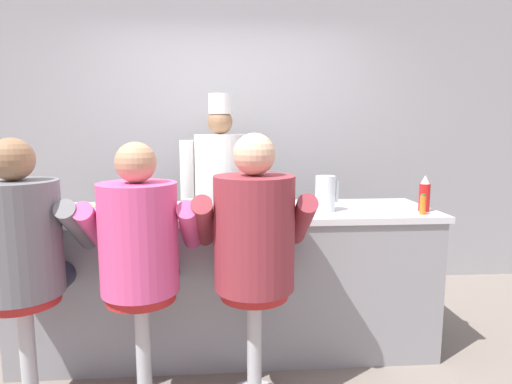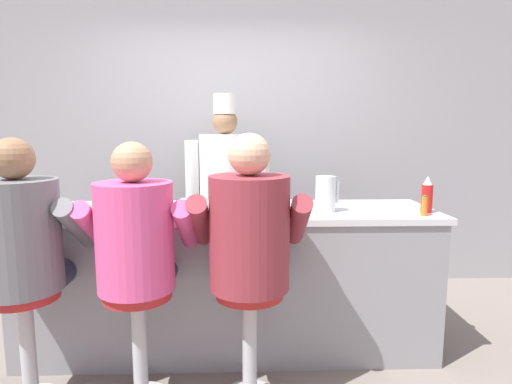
{
  "view_description": "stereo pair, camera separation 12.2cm",
  "coord_description": "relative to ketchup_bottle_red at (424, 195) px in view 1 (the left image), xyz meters",
  "views": [
    {
      "loc": [
        -0.02,
        -2.43,
        1.48
      ],
      "look_at": [
        0.18,
        0.33,
        1.08
      ],
      "focal_mm": 30.0,
      "sensor_mm": 36.0,
      "label": 1
    },
    {
      "loc": [
        0.1,
        -2.44,
        1.48
      ],
      "look_at": [
        0.18,
        0.33,
        1.08
      ],
      "focal_mm": 30.0,
      "sensor_mm": 36.0,
      "label": 2
    }
  ],
  "objects": [
    {
      "name": "hot_sauce_bottle_orange",
      "position": [
        -0.06,
        -0.1,
        -0.05
      ],
      "size": [
        0.04,
        0.04,
        0.13
      ],
      "color": "orange",
      "rests_on": "diner_counter"
    },
    {
      "name": "diner_seated_maroon",
      "position": [
        -1.13,
        -0.42,
        -0.17
      ],
      "size": [
        0.65,
        0.64,
        1.47
      ],
      "color": "#B2B5BA",
      "rests_on": "ground_plane"
    },
    {
      "name": "diner_counter",
      "position": [
        -1.27,
        0.16,
        -0.59
      ],
      "size": [
        2.74,
        0.73,
        0.96
      ],
      "color": "gray",
      "rests_on": "ground_plane"
    },
    {
      "name": "diner_seated_grey",
      "position": [
        -2.33,
        -0.42,
        -0.18
      ],
      "size": [
        0.63,
        0.62,
        1.45
      ],
      "color": "#B2B5BA",
      "rests_on": "ground_plane"
    },
    {
      "name": "napkin_dispenser_chrome",
      "position": [
        -1.48,
        -0.1,
        -0.05
      ],
      "size": [
        0.11,
        0.07,
        0.11
      ],
      "color": "silver",
      "rests_on": "diner_counter"
    },
    {
      "name": "coffee_mug_blue",
      "position": [
        -1.72,
        0.13,
        -0.07
      ],
      "size": [
        0.13,
        0.09,
        0.08
      ],
      "color": "#4C7AB2",
      "rests_on": "diner_counter"
    },
    {
      "name": "ketchup_bottle_red",
      "position": [
        0.0,
        0.0,
        0.0
      ],
      "size": [
        0.07,
        0.07,
        0.23
      ],
      "color": "red",
      "rests_on": "diner_counter"
    },
    {
      "name": "wall_back",
      "position": [
        -1.27,
        1.46,
        0.28
      ],
      "size": [
        10.0,
        0.06,
        2.7
      ],
      "color": "#99999E",
      "rests_on": "ground_plane"
    },
    {
      "name": "diner_seated_pink",
      "position": [
        -1.73,
        -0.42,
        -0.19
      ],
      "size": [
        0.61,
        0.6,
        1.42
      ],
      "color": "#B2B5BA",
      "rests_on": "ground_plane"
    },
    {
      "name": "coffee_mug_tan",
      "position": [
        -0.9,
        0.11,
        -0.07
      ],
      "size": [
        0.13,
        0.08,
        0.08
      ],
      "color": "beige",
      "rests_on": "diner_counter"
    },
    {
      "name": "water_pitcher_clear",
      "position": [
        -0.63,
        0.06,
        0.01
      ],
      "size": [
        0.15,
        0.13,
        0.23
      ],
      "color": "silver",
      "rests_on": "diner_counter"
    },
    {
      "name": "cook_in_whites_near",
      "position": [
        -1.32,
        1.07,
        -0.09
      ],
      "size": [
        0.7,
        0.45,
        1.79
      ],
      "color": "#232328",
      "rests_on": "ground_plane"
    },
    {
      "name": "mustard_bottle_yellow",
      "position": [
        -1.1,
        0.07,
        -0.01
      ],
      "size": [
        0.06,
        0.06,
        0.22
      ],
      "color": "yellow",
      "rests_on": "diner_counter"
    },
    {
      "name": "cup_stack_steel",
      "position": [
        -1.03,
        0.24,
        0.06
      ],
      "size": [
        0.09,
        0.09,
        0.34
      ],
      "color": "#B7BABF",
      "rests_on": "diner_counter"
    },
    {
      "name": "cereal_bowl",
      "position": [
        -2.06,
        -0.03,
        -0.09
      ],
      "size": [
        0.13,
        0.13,
        0.05
      ],
      "color": "#4C7FB7",
      "rests_on": "diner_counter"
    },
    {
      "name": "ground_plane",
      "position": [
        -1.27,
        -0.2,
        -1.07
      ],
      "size": [
        20.0,
        20.0,
        0.0
      ],
      "primitive_type": "plane",
      "color": "slate"
    },
    {
      "name": "breakfast_plate",
      "position": [
        -2.16,
        0.15,
        -0.1
      ],
      "size": [
        0.23,
        0.23,
        0.05
      ],
      "color": "white",
      "rests_on": "diner_counter"
    }
  ]
}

